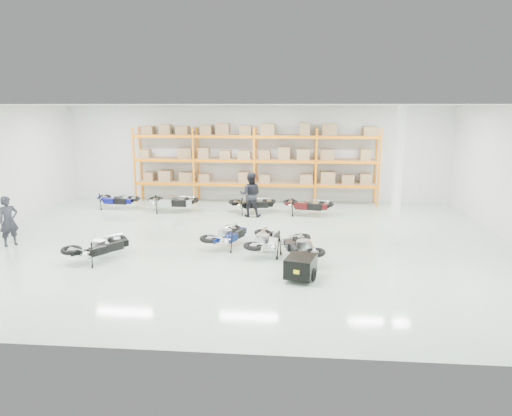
# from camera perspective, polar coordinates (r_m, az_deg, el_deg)

# --- Properties ---
(room) EXTENTS (18.00, 18.00, 18.00)m
(room) POSITION_cam_1_polar(r_m,az_deg,el_deg) (14.84, -2.33, 4.04)
(room) COLOR #ABBEAF
(room) RESTS_ON ground
(pallet_rack) EXTENTS (11.28, 0.98, 3.62)m
(pallet_rack) POSITION_cam_1_polar(r_m,az_deg,el_deg) (21.20, -0.14, 6.66)
(pallet_rack) COLOR orange
(pallet_rack) RESTS_ON ground
(structural_column) EXTENTS (0.25, 0.25, 4.50)m
(structural_column) POSITION_cam_1_polar(r_m,az_deg,el_deg) (15.58, 17.29, 3.89)
(structural_column) COLOR white
(structural_column) RESTS_ON ground
(moto_blue_centre) EXTENTS (1.47, 1.91, 1.11)m
(moto_blue_centre) POSITION_cam_1_polar(r_m,az_deg,el_deg) (14.70, -3.66, -2.96)
(moto_blue_centre) COLOR #07164F
(moto_blue_centre) RESTS_ON ground
(moto_silver_left) EXTENTS (1.10, 1.86, 1.14)m
(moto_silver_left) POSITION_cam_1_polar(r_m,az_deg,el_deg) (14.03, 1.17, -3.63)
(moto_silver_left) COLOR silver
(moto_silver_left) RESTS_ON ground
(moto_black_far_left) EXTENTS (1.76, 1.93, 1.14)m
(moto_black_far_left) POSITION_cam_1_polar(r_m,az_deg,el_deg) (14.20, -19.07, -4.15)
(moto_black_far_left) COLOR black
(moto_black_far_left) RESTS_ON ground
(moto_touring_right) EXTENTS (1.32, 1.98, 1.17)m
(moto_touring_right) POSITION_cam_1_polar(r_m,az_deg,el_deg) (13.53, 5.55, -4.24)
(moto_touring_right) COLOR black
(moto_touring_right) RESTS_ON ground
(trailer) EXTENTS (0.91, 1.55, 0.63)m
(trailer) POSITION_cam_1_polar(r_m,az_deg,el_deg) (12.07, 5.60, -7.30)
(trailer) COLOR black
(trailer) RESTS_ON ground
(moto_back_a) EXTENTS (1.87, 1.15, 1.13)m
(moto_back_a) POSITION_cam_1_polar(r_m,az_deg,el_deg) (21.11, -17.10, 1.34)
(moto_back_a) COLOR navy
(moto_back_a) RESTS_ON ground
(moto_back_b) EXTENTS (1.91, 0.96, 1.23)m
(moto_back_b) POSITION_cam_1_polar(r_m,az_deg,el_deg) (19.89, -10.48, 1.17)
(moto_back_b) COLOR #B5B9BF
(moto_back_b) RESTS_ON ground
(moto_back_c) EXTENTS (1.86, 1.16, 1.13)m
(moto_back_c) POSITION_cam_1_polar(r_m,az_deg,el_deg) (19.38, -0.40, 0.92)
(moto_back_c) COLOR black
(moto_back_c) RESTS_ON ground
(moto_back_d) EXTENTS (1.98, 1.28, 1.18)m
(moto_back_d) POSITION_cam_1_polar(r_m,az_deg,el_deg) (19.11, 6.42, 0.76)
(moto_back_d) COLOR #420D0F
(moto_back_d) RESTS_ON ground
(person_left) EXTENTS (0.68, 0.71, 1.64)m
(person_left) POSITION_cam_1_polar(r_m,az_deg,el_deg) (16.82, -28.52, -1.45)
(person_left) COLOR black
(person_left) RESTS_ON ground
(person_back) EXTENTS (0.92, 0.73, 1.83)m
(person_back) POSITION_cam_1_polar(r_m,az_deg,el_deg) (18.68, -0.70, 1.69)
(person_back) COLOR black
(person_back) RESTS_ON ground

